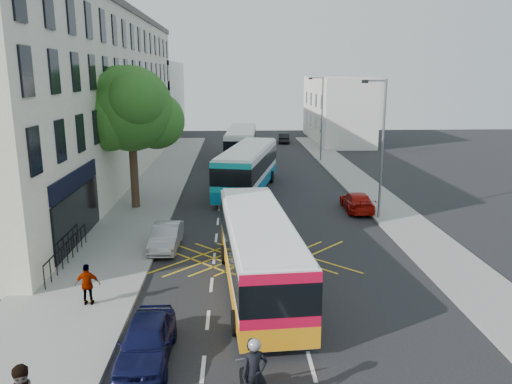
{
  "coord_description": "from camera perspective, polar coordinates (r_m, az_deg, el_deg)",
  "views": [
    {
      "loc": [
        -2.24,
        -16.04,
        8.42
      ],
      "look_at": [
        -1.05,
        10.11,
        2.2
      ],
      "focal_mm": 35.0,
      "sensor_mm": 36.0,
      "label": 1
    }
  ],
  "objects": [
    {
      "name": "parked_car_blue",
      "position": [
        15.88,
        -12.41,
        -16.28
      ],
      "size": [
        1.53,
        3.79,
        1.29
      ],
      "primitive_type": "imported",
      "rotation": [
        0.0,
        0.0,
        -0.0
      ],
      "color": "#0D0F35",
      "rests_on": "ground"
    },
    {
      "name": "distant_car_grey",
      "position": [
        56.65,
        -0.4,
        5.52
      ],
      "size": [
        2.39,
        5.02,
        1.38
      ],
      "primitive_type": "imported",
      "rotation": [
        0.0,
        0.0,
        0.02
      ],
      "color": "#3A3C41",
      "rests_on": "ground"
    },
    {
      "name": "terrace_main",
      "position": [
        42.24,
        -19.08,
        10.39
      ],
      "size": [
        8.3,
        45.0,
        13.5
      ],
      "color": "beige",
      "rests_on": "ground"
    },
    {
      "name": "ground",
      "position": [
        18.25,
        4.89,
        -14.15
      ],
      "size": [
        120.0,
        120.0,
        0.0
      ],
      "primitive_type": "plane",
      "color": "black",
      "rests_on": "ground"
    },
    {
      "name": "street_tree",
      "position": [
        31.71,
        -14.18,
        9.12
      ],
      "size": [
        6.3,
        5.7,
        8.8
      ],
      "color": "#382619",
      "rests_on": "pavement_left"
    },
    {
      "name": "pavement_left",
      "position": [
        32.75,
        -13.54,
        -1.78
      ],
      "size": [
        5.0,
        70.0,
        0.15
      ],
      "primitive_type": "cube",
      "color": "gray",
      "rests_on": "ground"
    },
    {
      "name": "pavement_right",
      "position": [
        33.59,
        14.35,
        -1.45
      ],
      "size": [
        3.0,
        70.0,
        0.15
      ],
      "primitive_type": "cube",
      "color": "gray",
      "rests_on": "ground"
    },
    {
      "name": "distant_car_dark",
      "position": [
        62.79,
        3.2,
        6.2
      ],
      "size": [
        1.59,
        3.84,
        1.24
      ],
      "primitive_type": "imported",
      "rotation": [
        0.0,
        0.0,
        3.06
      ],
      "color": "black",
      "rests_on": "ground"
    },
    {
      "name": "bus_near",
      "position": [
        19.82,
        0.3,
        -6.85
      ],
      "size": [
        3.24,
        10.77,
        2.98
      ],
      "rotation": [
        0.0,
        0.0,
        0.07
      ],
      "color": "silver",
      "rests_on": "ground"
    },
    {
      "name": "lamp_far",
      "position": [
        48.93,
        7.43,
        8.79
      ],
      "size": [
        1.45,
        0.15,
        8.0
      ],
      "color": "slate",
      "rests_on": "pavement_right"
    },
    {
      "name": "terrace_far",
      "position": [
        72.09,
        -12.18,
        10.35
      ],
      "size": [
        8.0,
        20.0,
        10.0
      ],
      "primitive_type": "cube",
      "color": "silver",
      "rests_on": "ground"
    },
    {
      "name": "red_hatchback",
      "position": [
        32.01,
        11.48,
        -1.07
      ],
      "size": [
        1.78,
        4.11,
        1.18
      ],
      "primitive_type": "imported",
      "rotation": [
        0.0,
        0.0,
        3.11
      ],
      "color": "#A50E07",
      "rests_on": "ground"
    },
    {
      "name": "building_right",
      "position": [
        65.55,
        9.19,
        9.33
      ],
      "size": [
        6.0,
        18.0,
        8.0
      ],
      "primitive_type": "cube",
      "color": "silver",
      "rests_on": "ground"
    },
    {
      "name": "bus_far",
      "position": [
        49.4,
        -1.68,
        5.53
      ],
      "size": [
        3.4,
        11.57,
        3.21
      ],
      "rotation": [
        0.0,
        0.0,
        -0.07
      ],
      "color": "silver",
      "rests_on": "ground"
    },
    {
      "name": "railings",
      "position": [
        23.88,
        -20.78,
        -6.35
      ],
      "size": [
        0.08,
        5.6,
        1.14
      ],
      "primitive_type": null,
      "color": "black",
      "rests_on": "pavement_left"
    },
    {
      "name": "parked_car_silver",
      "position": [
        25.0,
        -10.23,
        -5.05
      ],
      "size": [
        1.39,
        3.74,
        1.22
      ],
      "primitive_type": "imported",
      "rotation": [
        0.0,
        0.0,
        -0.03
      ],
      "color": "#9B9DA3",
      "rests_on": "ground"
    },
    {
      "name": "motorbike",
      "position": [
        13.39,
        -0.21,
        -20.45
      ],
      "size": [
        0.87,
        2.27,
        2.05
      ],
      "rotation": [
        0.0,
        0.0,
        0.26
      ],
      "color": "black",
      "rests_on": "ground"
    },
    {
      "name": "lamp_near",
      "position": [
        29.53,
        14.09,
        5.57
      ],
      "size": [
        1.45,
        0.15,
        8.0
      ],
      "color": "slate",
      "rests_on": "pavement_right"
    },
    {
      "name": "bus_mid",
      "position": [
        36.38,
        -0.96,
        2.73
      ],
      "size": [
        5.09,
        11.85,
        3.25
      ],
      "rotation": [
        0.0,
        0.0,
        -0.22
      ],
      "color": "silver",
      "rests_on": "ground"
    },
    {
      "name": "pedestrian_far",
      "position": [
        19.48,
        -18.68,
        -9.98
      ],
      "size": [
        0.93,
        0.43,
        1.56
      ],
      "primitive_type": "imported",
      "rotation": [
        0.0,
        0.0,
        3.19
      ],
      "color": "gray",
      "rests_on": "pavement_left"
    }
  ]
}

